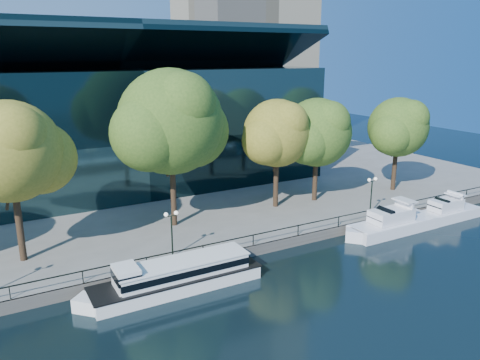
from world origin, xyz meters
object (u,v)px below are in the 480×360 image
tree_3 (278,135)px  lamp_2 (372,187)px  cruiser_far (445,212)px  tree_4 (318,134)px  tree_5 (399,128)px  lamp_1 (171,223)px  tree_1 (12,154)px  tree_2 (173,124)px  tour_boat (173,276)px  cruiser_near (391,223)px

tree_3 → lamp_2: bearing=-43.6°
cruiser_far → lamp_2: bearing=155.5°
tree_4 → tree_5: (11.50, -1.38, -0.05)m
tree_4 → lamp_1: tree_4 is taller
tree_3 → tree_5: bearing=-5.4°
tree_3 → lamp_1: bearing=-155.2°
tree_4 → tree_5: tree_4 is taller
tree_4 → lamp_2: (2.06, -6.86, -4.94)m
tree_1 → lamp_1: size_ratio=3.32×
tree_1 → tree_2: bearing=6.7°
cruiser_far → tree_1: tree_1 is taller
lamp_1 → tour_boat: bearing=-110.5°
lamp_1 → lamp_2: (22.80, 0.00, 0.00)m
tree_2 → lamp_2: tree_2 is taller
tour_boat → tree_5: size_ratio=1.25×
tree_2 → tree_3: tree_2 is taller
tree_1 → tree_5: bearing=0.2°
tree_5 → tree_1: bearing=-179.8°
cruiser_near → tree_2: size_ratio=0.73×
tree_2 → tree_5: (29.09, -1.55, -2.41)m
lamp_1 → cruiser_far: bearing=-6.6°
cruiser_near → tree_3: size_ratio=0.94×
cruiser_near → cruiser_far: size_ratio=1.23×
tree_1 → lamp_1: (11.09, -5.35, -6.15)m
tour_boat → lamp_1: size_ratio=3.64×
tour_boat → tree_5: tree_5 is taller
tree_1 → tree_5: tree_1 is taller
tree_4 → lamp_2: bearing=-73.3°
lamp_2 → cruiser_near: bearing=-96.5°
tree_2 → tree_4: 17.75m
lamp_1 → cruiser_near: bearing=-8.6°
tree_3 → tree_2: bearing=-179.7°
tree_2 → tree_3: size_ratio=1.28×
tree_1 → cruiser_near: bearing=-14.7°
tour_boat → tree_4: size_ratio=1.22×
tree_4 → lamp_1: (-20.75, -6.86, -4.94)m
cruiser_near → tree_4: size_ratio=0.95×
tree_2 → lamp_1: tree_2 is taller
cruiser_near → tree_4: tree_4 is taller
cruiser_near → lamp_1: size_ratio=2.84×
tour_boat → tree_4: tree_4 is taller
cruiser_near → lamp_2: 4.52m
tree_3 → tree_4: 5.39m
lamp_2 → lamp_1: bearing=180.0°
tree_5 → lamp_2: bearing=-149.9°
tour_boat → lamp_2: 24.72m
tree_3 → cruiser_near: bearing=-56.1°
tree_5 → tree_2: bearing=177.0°
tour_boat → cruiser_near: cruiser_near is taller
tree_3 → tree_5: (16.87, -1.61, -0.37)m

